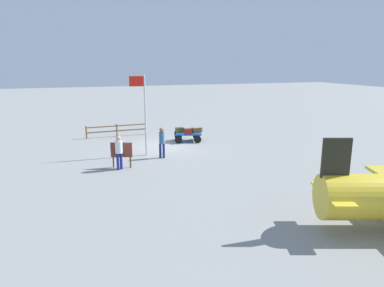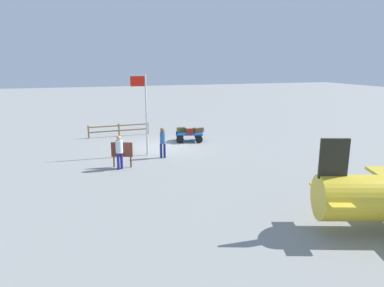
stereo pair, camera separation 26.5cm
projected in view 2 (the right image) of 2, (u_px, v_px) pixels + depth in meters
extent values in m
plane|color=gray|center=(164.00, 146.00, 23.23)|extent=(120.00, 120.00, 0.00)
cube|color=blue|center=(189.00, 133.00, 24.51)|extent=(2.11, 1.62, 0.10)
cube|color=blue|center=(177.00, 133.00, 24.48)|extent=(0.38, 1.08, 0.10)
cylinder|color=black|center=(180.00, 140.00, 23.97)|extent=(0.53, 0.26, 0.51)
cylinder|color=black|center=(180.00, 136.00, 25.14)|extent=(0.53, 0.26, 0.51)
cylinder|color=black|center=(199.00, 139.00, 24.02)|extent=(0.53, 0.26, 0.51)
cylinder|color=black|center=(198.00, 136.00, 25.18)|extent=(0.53, 0.26, 0.51)
cube|color=#363C18|center=(181.00, 130.00, 24.43)|extent=(0.57, 0.44, 0.37)
cube|color=maroon|center=(190.00, 131.00, 23.93)|extent=(0.45, 0.33, 0.38)
cube|color=#483119|center=(198.00, 130.00, 24.48)|extent=(0.69, 0.52, 0.34)
cube|color=gray|center=(199.00, 130.00, 24.64)|extent=(0.64, 0.31, 0.34)
cylinder|color=navy|center=(165.00, 151.00, 20.30)|extent=(0.14, 0.14, 0.85)
cylinder|color=navy|center=(161.00, 151.00, 20.30)|extent=(0.14, 0.14, 0.85)
cylinder|color=#2F649D|center=(163.00, 138.00, 20.12)|extent=(0.38, 0.38, 0.68)
sphere|color=#8A6344|center=(162.00, 130.00, 20.02)|extent=(0.26, 0.26, 0.26)
cylinder|color=navy|center=(122.00, 161.00, 18.20)|extent=(0.14, 0.14, 0.88)
cylinder|color=navy|center=(118.00, 161.00, 18.06)|extent=(0.14, 0.14, 0.88)
cylinder|color=silver|center=(119.00, 147.00, 17.96)|extent=(0.50, 0.50, 0.65)
sphere|color=tan|center=(119.00, 138.00, 17.86)|extent=(0.25, 0.25, 0.25)
cube|color=black|center=(334.00, 159.00, 10.96)|extent=(0.88, 0.39, 1.30)
cube|color=gold|center=(330.00, 195.00, 11.23)|extent=(1.38, 2.31, 0.08)
cylinder|color=black|center=(383.00, 214.00, 12.30)|extent=(0.45, 0.24, 0.44)
cylinder|color=silver|center=(146.00, 116.00, 20.48)|extent=(0.10, 0.10, 4.75)
cube|color=red|center=(137.00, 81.00, 19.89)|extent=(0.81, 0.08, 0.57)
cylinder|color=#4C3319|center=(131.00, 162.00, 18.49)|extent=(0.08, 0.08, 0.57)
cylinder|color=#4C3319|center=(114.00, 162.00, 18.55)|extent=(0.08, 0.08, 0.57)
cube|color=brown|center=(122.00, 150.00, 18.36)|extent=(1.08, 0.47, 0.78)
cylinder|color=brown|center=(148.00, 128.00, 26.98)|extent=(0.12, 0.12, 0.94)
cylinder|color=brown|center=(119.00, 130.00, 26.22)|extent=(0.12, 0.12, 0.94)
cylinder|color=brown|center=(89.00, 132.00, 25.46)|extent=(0.12, 0.12, 0.94)
cube|color=brown|center=(119.00, 126.00, 26.14)|extent=(4.40, 0.30, 0.08)
cube|color=brown|center=(119.00, 131.00, 26.23)|extent=(4.40, 0.30, 0.08)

